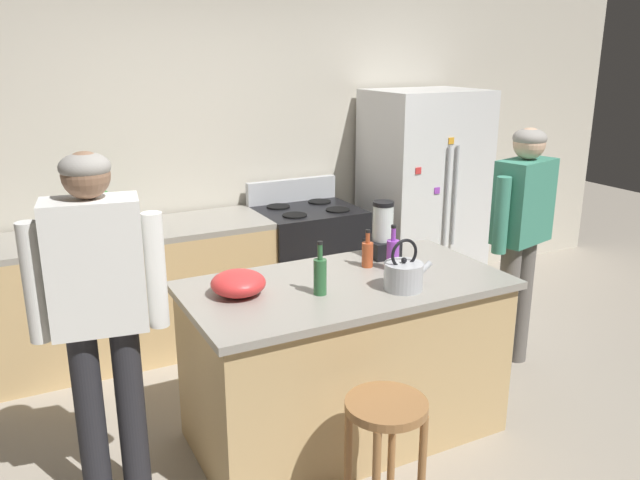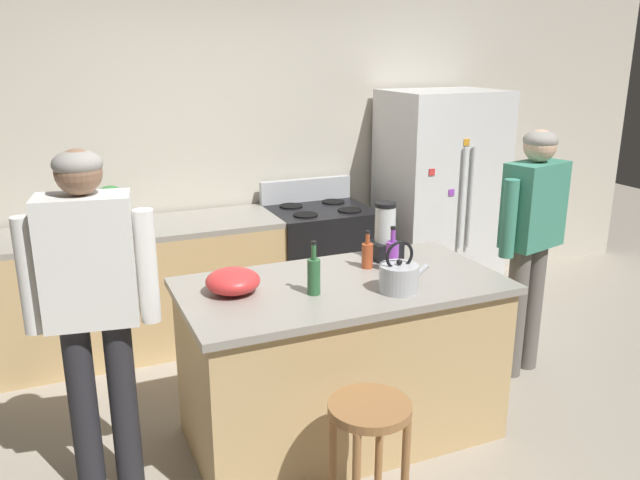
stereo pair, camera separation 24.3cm
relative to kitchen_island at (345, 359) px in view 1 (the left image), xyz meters
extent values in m
plane|color=#9E9384|center=(0.00, 0.00, -0.45)|extent=(14.00, 14.00, 0.00)
cube|color=beige|center=(0.00, 1.95, 0.90)|extent=(8.00, 0.10, 2.70)
cube|color=tan|center=(0.00, 0.00, -0.02)|extent=(1.64, 0.82, 0.86)
cube|color=gray|center=(0.00, 0.00, 0.43)|extent=(1.70, 0.88, 0.04)
cube|color=tan|center=(-0.80, 1.55, -0.02)|extent=(2.00, 0.64, 0.86)
cube|color=gray|center=(-0.80, 1.55, 0.43)|extent=(2.00, 0.64, 0.04)
cube|color=silver|center=(1.58, 1.50, 0.43)|extent=(0.90, 0.70, 1.77)
cylinder|color=#B7BABF|center=(1.54, 1.13, 0.52)|extent=(0.02, 0.02, 0.80)
cylinder|color=#B7BABF|center=(1.62, 1.13, 0.52)|extent=(0.02, 0.02, 0.80)
cube|color=red|center=(1.27, 1.15, 0.74)|extent=(0.05, 0.01, 0.05)
cube|color=orange|center=(1.57, 1.15, 0.95)|extent=(0.05, 0.01, 0.05)
cube|color=purple|center=(1.46, 1.15, 0.57)|extent=(0.05, 0.01, 0.05)
cube|color=black|center=(0.52, 1.52, 0.00)|extent=(0.76, 0.64, 0.90)
cube|color=black|center=(0.52, 1.20, -0.05)|extent=(0.60, 0.01, 0.24)
cube|color=#B7BABF|center=(0.52, 1.81, 0.54)|extent=(0.76, 0.06, 0.18)
cylinder|color=black|center=(0.34, 1.37, 0.46)|extent=(0.18, 0.18, 0.01)
cylinder|color=black|center=(0.70, 1.37, 0.46)|extent=(0.18, 0.18, 0.01)
cylinder|color=black|center=(0.34, 1.67, 0.46)|extent=(0.18, 0.18, 0.01)
cylinder|color=black|center=(0.70, 1.67, 0.46)|extent=(0.18, 0.18, 0.01)
cylinder|color=#26262B|center=(-1.33, 0.02, -0.01)|extent=(0.15, 0.15, 0.89)
cylinder|color=#26262B|center=(-1.15, -0.01, -0.01)|extent=(0.15, 0.15, 0.89)
cube|color=white|center=(-1.24, 0.01, 0.73)|extent=(0.43, 0.28, 0.59)
cylinder|color=white|center=(-1.49, 0.05, 0.68)|extent=(0.10, 0.10, 0.53)
cylinder|color=white|center=(-0.99, -0.03, 0.68)|extent=(0.10, 0.10, 0.53)
sphere|color=#8C664C|center=(-1.24, 0.01, 1.13)|extent=(0.23, 0.23, 0.20)
ellipsoid|color=gray|center=(-1.24, 0.01, 1.16)|extent=(0.24, 0.24, 0.12)
cylinder|color=#66605B|center=(1.50, 0.22, -0.02)|extent=(0.16, 0.16, 0.88)
cylinder|color=#66605B|center=(1.33, 0.17, -0.02)|extent=(0.16, 0.16, 0.88)
cube|color=#3F8C72|center=(1.41, 0.19, 0.69)|extent=(0.44, 0.32, 0.54)
cylinder|color=#3F8C72|center=(1.66, 0.26, 0.64)|extent=(0.11, 0.11, 0.48)
cylinder|color=#3F8C72|center=(1.17, 0.13, 0.64)|extent=(0.11, 0.11, 0.48)
sphere|color=#D8AD8C|center=(1.41, 0.19, 1.06)|extent=(0.24, 0.24, 0.20)
ellipsoid|color=gray|center=(1.41, 0.19, 1.10)|extent=(0.26, 0.26, 0.12)
cylinder|color=#9E6B3D|center=(-0.21, -0.73, 0.17)|extent=(0.36, 0.36, 0.04)
cylinder|color=#9E6B3D|center=(-0.10, -0.85, -0.15)|extent=(0.04, 0.04, 0.60)
cylinder|color=#9E6B3D|center=(-0.33, -0.62, -0.15)|extent=(0.04, 0.04, 0.60)
cylinder|color=#9E6B3D|center=(-0.10, -0.62, -0.15)|extent=(0.04, 0.04, 0.60)
cylinder|color=#4C4C51|center=(-0.99, 1.55, 0.51)|extent=(0.14, 0.14, 0.12)
ellipsoid|color=#337A38|center=(-0.99, 1.55, 0.66)|extent=(0.20, 0.20, 0.18)
cube|color=black|center=(0.40, 0.28, 0.50)|extent=(0.17, 0.17, 0.10)
cylinder|color=silver|center=(0.40, 0.28, 0.65)|extent=(0.12, 0.12, 0.21)
cylinder|color=black|center=(0.40, 0.28, 0.77)|extent=(0.12, 0.12, 0.02)
cylinder|color=purple|center=(0.33, 0.05, 0.53)|extent=(0.07, 0.07, 0.17)
cylinder|color=purple|center=(0.33, 0.05, 0.65)|extent=(0.03, 0.03, 0.07)
cylinder|color=black|center=(0.33, 0.05, 0.70)|extent=(0.03, 0.03, 0.02)
cylinder|color=#2D6638|center=(-0.20, -0.09, 0.54)|extent=(0.07, 0.07, 0.18)
cylinder|color=#2D6638|center=(-0.20, -0.09, 0.67)|extent=(0.03, 0.03, 0.08)
cylinder|color=black|center=(-0.20, -0.09, 0.72)|extent=(0.03, 0.03, 0.02)
cylinder|color=#B24C26|center=(0.23, 0.16, 0.52)|extent=(0.06, 0.06, 0.14)
cylinder|color=#B24C26|center=(0.23, 0.16, 0.62)|extent=(0.02, 0.02, 0.06)
cylinder|color=black|center=(0.23, 0.16, 0.66)|extent=(0.03, 0.03, 0.02)
ellipsoid|color=red|center=(-0.57, 0.08, 0.51)|extent=(0.27, 0.27, 0.12)
cylinder|color=#B7BABF|center=(0.21, -0.23, 0.52)|extent=(0.20, 0.20, 0.14)
sphere|color=black|center=(0.21, -0.23, 0.61)|extent=(0.03, 0.03, 0.03)
cylinder|color=#B7BABF|center=(0.34, -0.23, 0.54)|extent=(0.09, 0.03, 0.08)
torus|color=black|center=(0.21, -0.23, 0.64)|extent=(0.16, 0.02, 0.16)
camera|label=1|loc=(-1.58, -2.75, 1.63)|focal=35.97mm
camera|label=2|loc=(-1.36, -2.86, 1.63)|focal=35.97mm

